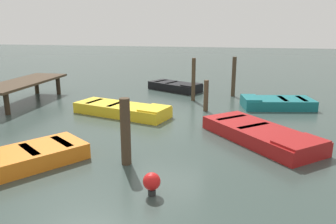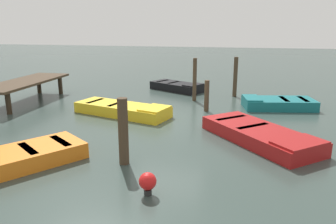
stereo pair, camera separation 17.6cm
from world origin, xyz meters
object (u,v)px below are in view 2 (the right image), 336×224
Objects in this scene: mooring_piling_far_right at (195,80)px; mooring_piling_near_left at (207,96)px; rowboat_yellow at (123,109)px; mooring_piling_center at (235,77)px; rowboat_black at (177,86)px; rowboat_teal at (278,103)px; marker_buoy at (148,182)px; rowboat_red at (260,135)px; rowboat_orange at (18,158)px; mooring_piling_near_right at (123,132)px; dock_segment at (25,84)px.

mooring_piling_near_left is (-1.76, -0.73, -0.34)m from mooring_piling_far_right.
rowboat_yellow is 2.09× the size of mooring_piling_center.
rowboat_black and rowboat_teal have the same top height.
mooring_piling_near_left is at bearing 38.38° from rowboat_yellow.
mooring_piling_near_left is 6.94m from marker_buoy.
mooring_piling_far_right is at bearing 167.30° from rowboat_red.
rowboat_teal is 1.60× the size of mooring_piling_center.
rowboat_red is at bearing -149.17° from mooring_piling_near_left.
rowboat_red is 1.98× the size of mooring_piling_far_right.
mooring_piling_near_right is (0.71, -2.46, 0.62)m from rowboat_orange.
rowboat_teal is at bearing 37.89° from rowboat_yellow.
dock_segment is 9.56m from mooring_piling_center.
mooring_piling_far_right reaches higher than mooring_piling_near_right.
mooring_piling_near_left is 2.58× the size of marker_buoy.
rowboat_red is at bearing -108.13° from dock_segment.
dock_segment is at bearing 50.39° from mooring_piling_near_right.
mooring_piling_near_left is 0.66× the size of mooring_piling_center.
mooring_piling_far_right is (1.90, -7.25, 0.13)m from dock_segment.
rowboat_red is at bearing -32.33° from rowboat_black.
rowboat_red is 2.28× the size of mooring_piling_near_right.
mooring_piling_near_right is at bearing -95.55° from rowboat_red.
dock_segment is 3.95× the size of mooring_piling_near_left.
mooring_piling_near_right reaches higher than rowboat_orange.
mooring_piling_far_right reaches higher than marker_buoy.
rowboat_black is at bearing -57.08° from dock_segment.
dock_segment is 1.25× the size of rowboat_yellow.
rowboat_orange and rowboat_teal have the same top height.
marker_buoy reaches higher than rowboat_black.
rowboat_black is at bearing 167.74° from rowboat_red.
mooring_piling_near_right reaches higher than mooring_piling_near_left.
dock_segment is at bearing 104.69° from mooring_piling_far_right.
mooring_piling_center is at bearing -171.73° from rowboat_orange.
rowboat_red and rowboat_yellow have the same top height.
mooring_piling_center is at bearing 13.08° from rowboat_black.
mooring_piling_far_right reaches higher than rowboat_teal.
rowboat_black is at bearing -41.29° from rowboat_teal.
mooring_piling_near_left is at bearing -175.80° from rowboat_orange.
rowboat_black is 2.43× the size of mooring_piling_near_left.
mooring_piling_near_left reaches higher than rowboat_black.
rowboat_red is (-4.28, 0.92, -0.00)m from rowboat_teal.
dock_segment reaches higher than rowboat_black.
rowboat_orange is 1.69× the size of mooring_piling_far_right.
mooring_piling_near_right is 5.74m from mooring_piling_near_left.
rowboat_red is 6.35m from mooring_piling_center.
mooring_piling_far_right is at bearing 68.52° from rowboat_yellow.
mooring_piling_near_right is at bearing -130.60° from dock_segment.
mooring_piling_near_right is at bearing 163.96° from mooring_piling_center.
rowboat_orange is 1.94× the size of mooring_piling_near_right.
rowboat_yellow is 3.32m from mooring_piling_near_left.
rowboat_teal is (1.23, -10.81, -0.62)m from dock_segment.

